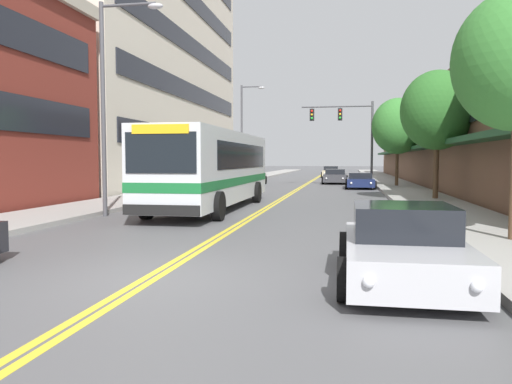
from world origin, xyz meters
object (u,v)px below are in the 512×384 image
at_px(car_white_parked_left_near, 251,177).
at_px(car_navy_parked_right_mid, 360,181).
at_px(street_lamp_left_near, 112,89).
at_px(street_lamp_left_far, 245,126).
at_px(street_tree_right_far, 398,126).
at_px(car_silver_parked_right_foreground, 403,247).
at_px(city_bus, 214,166).
at_px(car_dark_grey_moving_second, 335,177).
at_px(car_beige_moving_lead, 331,172).
at_px(traffic_signal_mast, 348,127).
at_px(street_tree_right_mid, 437,110).

xyz_separation_m(car_white_parked_left_near, car_navy_parked_right_mid, (8.70, -3.83, -0.12)).
height_order(car_navy_parked_right_mid, street_lamp_left_near, street_lamp_left_near).
relative_size(car_navy_parked_right_mid, street_lamp_left_far, 0.52).
bearing_deg(street_tree_right_far, car_silver_parked_right_foreground, -95.24).
bearing_deg(car_navy_parked_right_mid, street_tree_right_far, 28.48).
bearing_deg(city_bus, car_navy_parked_right_mid, 68.16).
xyz_separation_m(city_bus, street_lamp_left_far, (-2.87, 20.51, 3.04)).
bearing_deg(car_silver_parked_right_foreground, car_white_parked_left_near, 105.27).
relative_size(car_silver_parked_right_foreground, car_navy_parked_right_mid, 1.00).
bearing_deg(city_bus, car_dark_grey_moving_second, 78.96).
distance_m(car_navy_parked_right_mid, street_lamp_left_near, 22.11).
height_order(car_silver_parked_right_foreground, street_lamp_left_far, street_lamp_left_far).
bearing_deg(street_tree_right_far, street_lamp_left_far, 166.31).
distance_m(city_bus, car_beige_moving_lead, 38.68).
bearing_deg(car_navy_parked_right_mid, car_beige_moving_lead, 97.07).
xyz_separation_m(car_beige_moving_lead, street_tree_right_far, (5.42, -20.89, 3.89)).
bearing_deg(car_dark_grey_moving_second, car_beige_moving_lead, 93.16).
distance_m(car_white_parked_left_near, car_silver_parked_right_foreground, 32.90).
distance_m(car_beige_moving_lead, traffic_signal_mast, 20.25).
bearing_deg(street_tree_right_mid, street_lamp_left_near, -144.98).
distance_m(car_dark_grey_moving_second, street_lamp_left_far, 8.97).
bearing_deg(car_silver_parked_right_foreground, car_beige_moving_lead, 93.11).
distance_m(car_dark_grey_moving_second, street_tree_right_mid, 19.12).
xyz_separation_m(car_silver_parked_right_foreground, street_lamp_left_far, (-9.30, 32.27, 4.23)).
distance_m(car_silver_parked_right_foreground, street_lamp_left_far, 33.85).
relative_size(city_bus, car_dark_grey_moving_second, 2.50).
bearing_deg(car_navy_parked_right_mid, city_bus, -111.84).
distance_m(car_silver_parked_right_foreground, street_tree_right_mid, 17.80).
distance_m(car_navy_parked_right_mid, traffic_signal_mast, 4.88).
relative_size(car_silver_parked_right_foreground, street_tree_right_far, 0.66).
bearing_deg(car_white_parked_left_near, car_beige_moving_lead, 72.22).
distance_m(street_tree_right_mid, street_tree_right_far, 12.31).
bearing_deg(street_tree_right_far, city_bus, -117.42).
bearing_deg(car_navy_parked_right_mid, car_silver_parked_right_foreground, -90.08).
bearing_deg(city_bus, car_silver_parked_right_foreground, -61.30).
bearing_deg(city_bus, street_lamp_left_far, 97.96).
height_order(car_navy_parked_right_mid, traffic_signal_mast, traffic_signal_mast).
bearing_deg(car_navy_parked_right_mid, traffic_signal_mast, 109.92).
distance_m(car_navy_parked_right_mid, street_tree_right_far, 4.98).
xyz_separation_m(car_beige_moving_lead, street_tree_right_mid, (6.09, -33.18, 3.83)).
distance_m(car_silver_parked_right_foreground, car_dark_grey_moving_second, 35.08).
distance_m(city_bus, street_lamp_left_far, 20.93).
relative_size(street_lamp_left_near, street_tree_right_mid, 1.23).
bearing_deg(street_lamp_left_near, traffic_signal_mast, 69.46).
height_order(traffic_signal_mast, street_tree_right_mid, traffic_signal_mast).
bearing_deg(car_beige_moving_lead, city_bus, -95.49).
distance_m(car_white_parked_left_near, car_beige_moving_lead, 19.43).
height_order(car_white_parked_left_near, traffic_signal_mast, traffic_signal_mast).
bearing_deg(car_white_parked_left_near, street_tree_right_far, -11.90).
height_order(car_navy_parked_right_mid, street_tree_right_far, street_tree_right_far).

